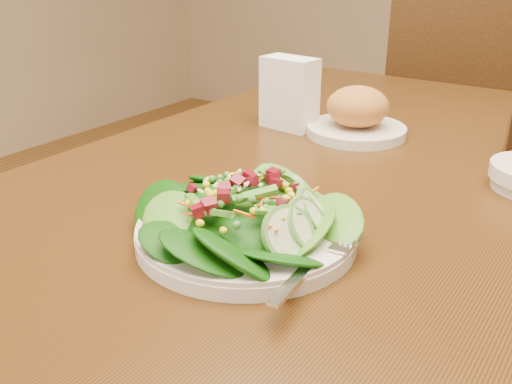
{
  "coord_description": "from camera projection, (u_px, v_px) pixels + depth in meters",
  "views": [
    {
      "loc": [
        0.33,
        -0.74,
        1.07
      ],
      "look_at": [
        -0.02,
        -0.24,
        0.8
      ],
      "focal_mm": 40.0,
      "sensor_mm": 36.0,
      "label": 1
    }
  ],
  "objects": [
    {
      "name": "salad_plate",
      "position": [
        253.0,
        222.0,
        0.65
      ],
      "size": [
        0.26,
        0.26,
        0.07
      ],
      "rotation": [
        0.0,
        0.0,
        0.42
      ],
      "color": "silver",
      "rests_on": "dining_table"
    },
    {
      "name": "chair_far",
      "position": [
        450.0,
        134.0,
        1.86
      ],
      "size": [
        0.53,
        0.53,
        0.94
      ],
      "rotation": [
        0.0,
        0.0,
        3.38
      ],
      "color": "#3F2511",
      "rests_on": "ground_plane"
    },
    {
      "name": "napkin_holder",
      "position": [
        289.0,
        91.0,
        1.05
      ],
      "size": [
        0.11,
        0.07,
        0.13
      ],
      "rotation": [
        0.0,
        0.0,
        -0.1
      ],
      "color": "white",
      "rests_on": "dining_table"
    },
    {
      "name": "bread_plate",
      "position": [
        357.0,
        116.0,
        1.02
      ],
      "size": [
        0.18,
        0.18,
        0.09
      ],
      "color": "silver",
      "rests_on": "dining_table"
    },
    {
      "name": "dining_table",
      "position": [
        352.0,
        234.0,
        0.9
      ],
      "size": [
        0.9,
        1.4,
        0.75
      ],
      "color": "#442810",
      "rests_on": "ground_plane"
    }
  ]
}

